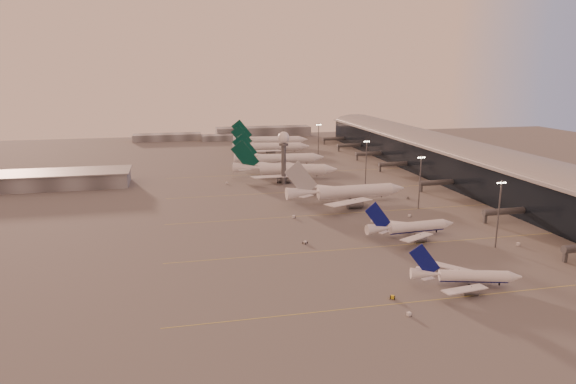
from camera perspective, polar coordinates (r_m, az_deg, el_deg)
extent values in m
plane|color=#535151|center=(176.82, 6.19, -7.53)|extent=(700.00, 700.00, 0.00)
cube|color=#D1C549|center=(160.41, 20.74, -10.64)|extent=(180.00, 0.25, 0.02)
cube|color=#D1C549|center=(196.57, 13.60, -5.64)|extent=(180.00, 0.25, 0.02)
cube|color=#D1C549|center=(235.79, 8.83, -2.20)|extent=(180.00, 0.25, 0.02)
cube|color=#D1C549|center=(276.78, 5.46, 0.25)|extent=(180.00, 0.25, 0.02)
cube|color=#D1C549|center=(323.57, 2.73, 2.24)|extent=(180.00, 0.25, 0.02)
cube|color=black|center=(316.23, 18.51, 2.94)|extent=(36.00, 360.00, 18.00)
cylinder|color=gray|center=(314.81, 18.64, 4.55)|extent=(10.08, 360.00, 10.08)
cube|color=gray|center=(314.78, 18.64, 4.59)|extent=(40.00, 362.00, 0.80)
cube|color=#515358|center=(196.73, 28.43, -6.26)|extent=(1.20, 1.20, 4.40)
cylinder|color=#515358|center=(236.34, 23.14, -1.99)|extent=(22.00, 2.80, 2.80)
cube|color=#515358|center=(231.32, 21.07, -2.71)|extent=(1.20, 1.20, 4.40)
cylinder|color=#515358|center=(283.83, 16.40, 1.02)|extent=(22.00, 2.80, 2.80)
cube|color=#515358|center=(279.66, 14.58, 0.47)|extent=(1.20, 1.20, 4.40)
cylinder|color=#515358|center=(332.85, 11.79, 3.07)|extent=(22.00, 2.80, 2.80)
cube|color=#515358|center=(329.30, 10.18, 2.63)|extent=(1.20, 1.20, 4.40)
cylinder|color=#515358|center=(370.92, 9.14, 4.24)|extent=(22.00, 2.80, 2.80)
cube|color=#515358|center=(367.74, 7.67, 3.85)|extent=(1.20, 1.20, 4.40)
cylinder|color=#515358|center=(409.75, 6.98, 5.18)|extent=(22.00, 2.80, 2.80)
cube|color=#515358|center=(406.87, 5.64, 4.83)|extent=(1.20, 1.20, 4.40)
cylinder|color=#515358|center=(447.27, 5.27, 5.92)|extent=(22.00, 2.80, 2.80)
cube|color=#515358|center=(444.64, 4.03, 5.60)|extent=(1.20, 1.20, 4.40)
cube|color=#5B5D62|center=(308.88, -24.64, 1.22)|extent=(80.00, 25.00, 8.00)
cube|color=gray|center=(308.10, -24.72, 1.98)|extent=(82.00, 27.00, 0.60)
cylinder|color=#515358|center=(287.03, -0.48, 3.04)|extent=(2.60, 2.60, 22.00)
cylinder|color=#515358|center=(285.16, -0.49, 5.31)|extent=(5.20, 5.20, 1.20)
sphere|color=white|center=(284.62, -0.49, 6.09)|extent=(6.40, 6.40, 6.40)
cylinder|color=#515358|center=(284.17, -0.49, 6.82)|extent=(0.16, 0.16, 2.00)
cylinder|color=#515358|center=(198.75, 22.35, -2.32)|extent=(0.56, 0.56, 25.00)
cube|color=#515358|center=(196.02, 22.66, 1.06)|extent=(3.60, 0.25, 0.25)
sphere|color=#FFEABF|center=(195.25, 22.29, 0.93)|extent=(0.56, 0.56, 0.56)
sphere|color=#FFEABF|center=(195.82, 22.53, 0.94)|extent=(0.56, 0.56, 0.56)
sphere|color=#FFEABF|center=(196.39, 22.77, 0.95)|extent=(0.56, 0.56, 0.56)
sphere|color=#FFEABF|center=(196.96, 23.01, 0.96)|extent=(0.56, 0.56, 0.56)
cylinder|color=#515358|center=(242.92, 14.44, 1.03)|extent=(0.56, 0.56, 25.00)
cube|color=#515358|center=(240.70, 14.61, 3.82)|extent=(3.60, 0.25, 0.25)
sphere|color=#FFEABF|center=(240.09, 14.28, 3.72)|extent=(0.56, 0.56, 0.56)
sphere|color=#FFEABF|center=(240.54, 14.50, 3.72)|extent=(0.56, 0.56, 0.56)
sphere|color=#FFEABF|center=(240.99, 14.71, 3.73)|extent=(0.56, 0.56, 0.56)
sphere|color=#FFEABF|center=(241.45, 14.92, 3.73)|extent=(0.56, 0.56, 0.56)
cylinder|color=#515358|center=(290.12, 8.67, 3.29)|extent=(0.56, 0.56, 25.00)
cube|color=#515358|center=(288.26, 8.76, 5.64)|extent=(3.60, 0.25, 0.25)
sphere|color=#FFEABF|center=(287.78, 8.48, 5.56)|extent=(0.56, 0.56, 0.56)
sphere|color=#FFEABF|center=(288.14, 8.66, 5.56)|extent=(0.56, 0.56, 0.56)
sphere|color=#FFEABF|center=(288.50, 8.85, 5.57)|extent=(0.56, 0.56, 0.56)
sphere|color=#FFEABF|center=(288.86, 9.03, 5.57)|extent=(0.56, 0.56, 0.56)
cylinder|color=#515358|center=(373.80, 3.40, 5.70)|extent=(0.56, 0.56, 25.00)
cube|color=#515358|center=(372.36, 3.43, 7.53)|extent=(3.60, 0.25, 0.25)
sphere|color=#FFEABF|center=(371.99, 3.20, 7.47)|extent=(0.56, 0.56, 0.56)
sphere|color=#FFEABF|center=(372.26, 3.35, 7.47)|extent=(0.56, 0.56, 0.56)
sphere|color=#FFEABF|center=(372.54, 3.50, 7.47)|extent=(0.56, 0.56, 0.56)
sphere|color=#FFEABF|center=(372.81, 3.65, 7.47)|extent=(0.56, 0.56, 0.56)
cube|color=#5B5D62|center=(479.77, -13.27, 5.96)|extent=(60.00, 18.00, 6.00)
cube|color=#5B5D62|center=(496.67, -2.78, 6.72)|extent=(90.00, 20.00, 9.00)
cube|color=#5B5D62|center=(471.96, -7.17, 6.03)|extent=(40.00, 15.00, 5.00)
cylinder|color=white|center=(164.36, 19.93, -8.92)|extent=(20.42, 8.75, 3.45)
cylinder|color=navy|center=(164.65, 19.90, -9.17)|extent=(19.77, 7.71, 2.48)
cone|color=white|center=(168.29, 23.91, -8.76)|extent=(4.70, 4.37, 3.45)
cone|color=white|center=(160.60, 14.98, -8.91)|extent=(9.10, 5.59, 3.45)
cube|color=white|center=(155.72, 19.03, -10.35)|extent=(15.03, 6.47, 1.08)
cylinder|color=slate|center=(158.79, 19.66, -10.55)|extent=(4.37, 3.21, 2.24)
cube|color=slate|center=(158.41, 19.68, -10.23)|extent=(0.32, 0.29, 1.38)
cube|color=white|center=(170.79, 17.49, -8.08)|extent=(12.95, 12.54, 1.08)
cylinder|color=slate|center=(170.21, 18.43, -8.80)|extent=(4.37, 3.21, 2.24)
cube|color=slate|center=(169.85, 18.45, -8.50)|extent=(0.32, 0.29, 1.38)
cube|color=navy|center=(158.97, 14.92, -7.49)|extent=(9.19, 2.84, 10.27)
cube|color=white|center=(157.04, 15.28, -9.42)|extent=(4.12, 2.15, 0.23)
cube|color=white|center=(164.12, 14.71, -8.37)|extent=(3.91, 3.70, 0.23)
cylinder|color=black|center=(167.64, 22.41, -9.56)|extent=(0.45, 0.45, 0.91)
cylinder|color=black|center=(166.52, 19.12, -9.41)|extent=(1.08, 0.70, 1.00)
cylinder|color=black|center=(163.01, 19.51, -9.95)|extent=(1.08, 0.70, 1.00)
cylinder|color=white|center=(205.63, 14.13, -3.88)|extent=(23.40, 5.54, 3.95)
cylinder|color=navy|center=(205.89, 14.11, -4.11)|extent=(22.86, 4.41, 2.84)
cone|color=white|center=(212.85, 17.34, -3.50)|extent=(4.75, 4.25, 3.95)
cone|color=white|center=(197.81, 10.01, -4.21)|extent=(9.97, 4.61, 3.95)
cube|color=white|center=(195.11, 14.11, -5.04)|extent=(16.28, 12.17, 1.24)
cylinder|color=slate|center=(198.94, 14.45, -5.24)|extent=(4.65, 2.87, 2.56)
cube|color=slate|center=(198.59, 14.47, -4.94)|extent=(0.33, 0.28, 1.58)
cube|color=white|center=(211.17, 11.45, -3.47)|extent=(16.90, 10.37, 1.24)
cylinder|color=slate|center=(211.08, 12.40, -4.04)|extent=(4.65, 2.87, 2.56)
cube|color=slate|center=(210.76, 12.41, -3.75)|extent=(0.33, 0.28, 1.58)
cube|color=navy|center=(196.19, 9.94, -2.87)|extent=(10.83, 1.11, 11.76)
cube|color=white|center=(194.00, 10.61, -4.56)|extent=(4.73, 3.70, 0.26)
cube|color=white|center=(201.62, 9.46, -3.82)|extent=(4.79, 3.24, 0.26)
cylinder|color=black|center=(210.94, 16.15, -4.33)|extent=(0.52, 0.52, 1.04)
cylinder|color=black|center=(207.37, 13.32, -4.45)|extent=(1.18, 0.60, 1.14)
cylinder|color=black|center=(203.64, 13.95, -4.82)|extent=(1.18, 0.60, 1.14)
cylinder|color=white|center=(252.24, 7.44, -0.16)|extent=(37.70, 7.17, 5.86)
cylinder|color=white|center=(252.55, 7.43, -0.45)|extent=(36.89, 5.50, 4.22)
cone|color=white|center=(261.31, 11.99, 0.13)|extent=(7.46, 6.11, 5.86)
cone|color=white|center=(243.52, 1.62, -0.37)|extent=(15.93, 6.41, 5.86)
cube|color=white|center=(235.15, 6.77, -1.41)|extent=(26.44, 18.87, 1.74)
cylinder|color=slate|center=(240.71, 7.45, -1.67)|extent=(7.39, 4.06, 3.81)
cube|color=slate|center=(240.36, 7.46, -1.36)|extent=(0.29, 0.25, 2.34)
cube|color=white|center=(263.54, 4.32, 0.28)|extent=(26.94, 17.41, 1.74)
cylinder|color=slate|center=(262.20, 5.51, -0.35)|extent=(7.39, 4.06, 3.81)
cube|color=slate|center=(261.88, 5.52, -0.06)|extent=(0.29, 0.25, 2.34)
cube|color=#ADB1B5|center=(241.73, 1.45, 1.21)|extent=(16.25, 0.90, 17.40)
cube|color=white|center=(236.64, 2.04, -0.75)|extent=(7.69, 5.81, 0.24)
cube|color=white|center=(250.18, 1.09, 0.04)|extent=(7.74, 5.44, 0.24)
cylinder|color=black|center=(258.68, 10.34, -0.75)|extent=(0.47, 0.47, 0.95)
cylinder|color=black|center=(253.87, 6.60, -0.87)|extent=(1.06, 0.51, 1.04)
cylinder|color=black|center=(250.13, 6.95, -1.10)|extent=(1.06, 0.51, 1.04)
cylinder|color=white|center=(303.35, 0.48, 2.33)|extent=(38.51, 15.20, 6.15)
cylinder|color=white|center=(303.62, 0.48, 2.07)|extent=(37.35, 13.35, 4.43)
cone|color=white|center=(303.85, 4.78, 2.30)|extent=(8.65, 7.76, 6.15)
cone|color=white|center=(304.82, -4.62, 2.49)|extent=(17.01, 9.84, 6.15)
cube|color=white|center=(288.15, -1.44, 1.51)|extent=(28.43, 12.93, 1.82)
cylinder|color=slate|center=(292.20, -0.48, 1.17)|extent=(8.13, 5.67, 4.00)
cube|color=slate|center=(291.90, -0.48, 1.45)|extent=(0.37, 0.33, 2.46)
cube|color=white|center=(319.58, -1.16, 2.71)|extent=(24.88, 23.31, 1.82)
cylinder|color=slate|center=(316.17, -0.34, 2.12)|extent=(8.13, 5.67, 4.00)
cube|color=slate|center=(315.89, -0.34, 2.38)|extent=(0.37, 0.33, 2.46)
cube|color=#03362D|center=(303.59, -4.79, 3.85)|extent=(16.51, 4.46, 18.21)
cube|color=white|center=(297.62, -4.81, 2.24)|extent=(7.80, 4.24, 0.27)
cube|color=white|center=(312.03, -4.53, 2.77)|extent=(7.44, 6.87, 0.27)
cylinder|color=black|center=(304.24, 3.21, 1.61)|extent=(0.53, 0.53, 1.06)
cylinder|color=black|center=(306.45, -0.09, 1.73)|extent=(1.26, 0.80, 1.17)
cylinder|color=black|center=(301.88, -0.11, 1.54)|extent=(1.26, 0.80, 1.17)
cylinder|color=white|center=(341.94, -0.25, 3.59)|extent=(37.55, 8.73, 6.00)
cylinder|color=white|center=(342.18, -0.25, 3.37)|extent=(36.68, 7.00, 4.32)
cone|color=white|center=(345.73, 3.40, 3.68)|extent=(7.63, 6.52, 6.00)
cone|color=white|center=(339.15, -4.68, 3.59)|extent=(16.00, 7.14, 6.00)
cube|color=white|center=(325.68, -1.46, 2.89)|extent=(27.25, 16.62, 1.78)
cylinder|color=slate|center=(330.31, -0.75, 2.61)|extent=(7.47, 4.42, 3.90)
cube|color=slate|center=(330.05, -0.75, 2.86)|extent=(0.33, 0.28, 2.40)
cube|color=white|center=(356.29, -2.07, 3.81)|extent=(26.19, 19.71, 1.78)
cylinder|color=slate|center=(353.62, -1.27, 3.34)|extent=(7.47, 4.42, 3.90)
cube|color=slate|center=(353.37, -1.27, 3.57)|extent=(0.33, 0.28, 2.40)
cube|color=#03362D|center=(337.94, -4.84, 4.78)|extent=(16.49, 1.58, 17.76)
cube|color=white|center=(332.02, -4.64, 3.40)|extent=(7.69, 5.18, 0.26)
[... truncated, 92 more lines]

